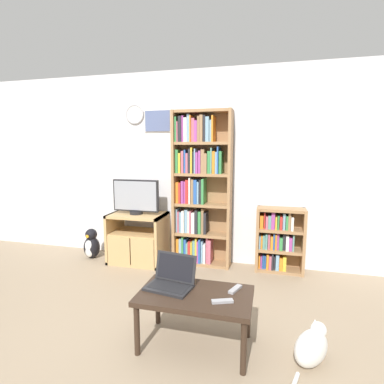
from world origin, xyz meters
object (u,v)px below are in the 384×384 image
television (136,197)px  penguin_figurine (91,245)px  bookshelf_short (278,240)px  tv_stand (138,238)px  remote_far_from_laptop (235,289)px  remote_near_laptop (222,301)px  bookshelf_tall (199,189)px  coffee_table (195,299)px  cat (312,347)px  laptop (172,279)px

television → penguin_figurine: (-0.70, -0.04, -0.72)m
television → bookshelf_short: 1.95m
tv_stand → remote_far_from_laptop: bearing=-43.2°
remote_near_laptop → television: bearing=-159.8°
remote_near_laptop → tv_stand: bearing=-160.1°
tv_stand → bookshelf_short: bookshelf_short is taller
bookshelf_tall → remote_far_from_laptop: 1.81m
bookshelf_tall → penguin_figurine: bearing=-172.3°
coffee_table → cat: 0.91m
tv_stand → cat: tv_stand is taller
tv_stand → laptop: laptop is taller
remote_far_from_laptop → penguin_figurine: 2.61m
remote_far_from_laptop → penguin_figurine: (-2.21, 1.37, -0.26)m
penguin_figurine → television: bearing=3.0°
television → penguin_figurine: television is taller
television → remote_far_from_laptop: television is taller
remote_near_laptop → cat: (0.65, 0.09, -0.31)m
bookshelf_short → penguin_figurine: size_ratio=1.92×
laptop → cat: laptop is taller
tv_stand → remote_far_from_laptop: tv_stand is taller
bookshelf_short → coffee_table: 1.83m
remote_far_from_laptop → penguin_figurine: size_ratio=0.38×
penguin_figurine → remote_near_laptop: bearing=-36.5°
laptop → remote_near_laptop: bearing=-10.1°
tv_stand → remote_far_from_laptop: 2.07m
bookshelf_short → remote_far_from_laptop: 1.62m
bookshelf_short → television: bearing=-174.7°
television → remote_far_from_laptop: (1.51, -1.40, -0.46)m
television → bookshelf_tall: size_ratio=0.31×
tv_stand → remote_near_laptop: bearing=-48.7°
remote_near_laptop → penguin_figurine: 2.67m
bookshelf_short → laptop: bookshelf_short is taller
television → coffee_table: bearing=-51.7°
bookshelf_short → remote_far_from_laptop: bearing=-103.0°
penguin_figurine → bookshelf_short: bearing=4.7°
bookshelf_tall → penguin_figurine: (-1.53, -0.21, -0.84)m
remote_near_laptop → laptop: bearing=-130.9°
bookshelf_short → penguin_figurine: bookshelf_short is taller
coffee_table → laptop: laptop is taller
television → cat: size_ratio=1.19×
remote_near_laptop → bookshelf_short: bearing=144.9°
penguin_figurine → cat: bearing=-28.2°
bookshelf_tall → penguin_figurine: size_ratio=4.78×
tv_stand → coffee_table: 1.96m
cat → remote_far_from_laptop: bearing=-153.2°
bookshelf_short → remote_far_from_laptop: bookshelf_short is taller
bookshelf_tall → coffee_table: bookshelf_tall is taller
bookshelf_short → coffee_table: (-0.66, -1.71, -0.02)m
coffee_table → remote_far_from_laptop: remote_far_from_laptop is taller
television → remote_near_laptop: size_ratio=3.91×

